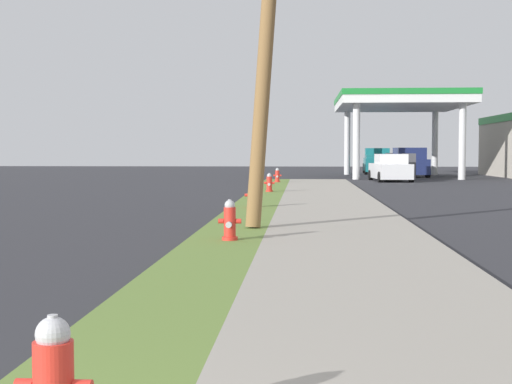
% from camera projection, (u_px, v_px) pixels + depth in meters
% --- Properties ---
extents(fire_hydrant_second, '(0.42, 0.38, 0.74)m').
position_uv_depth(fire_hydrant_second, '(230.00, 222.00, 13.26)').
color(fire_hydrant_second, red).
rests_on(fire_hydrant_second, grass_verge).
extents(fire_hydrant_third, '(0.42, 0.37, 0.74)m').
position_uv_depth(fire_hydrant_third, '(252.00, 196.00, 21.06)').
color(fire_hydrant_third, red).
rests_on(fire_hydrant_third, grass_verge).
extents(fire_hydrant_fourth, '(0.42, 0.37, 0.74)m').
position_uv_depth(fire_hydrant_fourth, '(269.00, 184.00, 29.08)').
color(fire_hydrant_fourth, red).
rests_on(fire_hydrant_fourth, grass_verge).
extents(fire_hydrant_fifth, '(0.42, 0.38, 0.74)m').
position_uv_depth(fire_hydrant_fifth, '(277.00, 176.00, 38.03)').
color(fire_hydrant_fifth, red).
rests_on(fire_hydrant_fifth, grass_verge).
extents(utility_pole_midground, '(1.18, 1.82, 8.72)m').
position_uv_depth(utility_pole_midground, '(268.00, 19.00, 15.56)').
color(utility_pole_midground, olive).
rests_on(utility_pole_midground, grass_verge).
extents(car_white_by_near_pump, '(2.19, 4.61, 1.57)m').
position_uv_depth(car_white_by_near_pump, '(390.00, 169.00, 42.05)').
color(car_white_by_near_pump, white).
rests_on(car_white_by_near_pump, ground).
extents(truck_teal_at_forecourt, '(2.38, 5.50, 1.97)m').
position_uv_depth(truck_teal_at_forecourt, '(377.00, 162.00, 56.06)').
color(truck_teal_at_forecourt, '#197075').
rests_on(truck_teal_at_forecourt, ground).
extents(truck_navy_on_apron, '(2.47, 5.53, 1.97)m').
position_uv_depth(truck_navy_on_apron, '(406.00, 163.00, 49.12)').
color(truck_navy_on_apron, navy).
rests_on(truck_navy_on_apron, ground).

